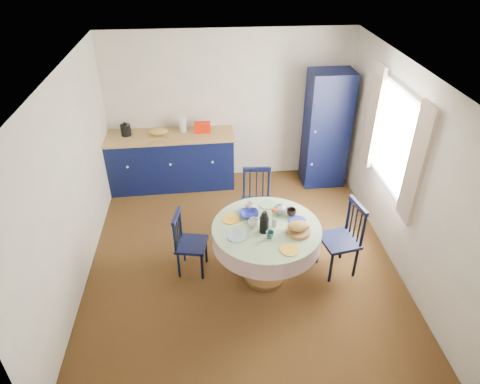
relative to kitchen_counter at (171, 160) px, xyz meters
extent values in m
plane|color=black|center=(1.00, -1.96, -0.48)|extent=(4.50, 4.50, 0.00)
plane|color=white|center=(1.00, -1.96, 2.02)|extent=(4.50, 4.50, 0.00)
cube|color=beige|center=(1.00, 0.29, 0.77)|extent=(4.00, 0.02, 2.50)
cube|color=beige|center=(-1.00, -1.96, 0.77)|extent=(0.02, 4.50, 2.50)
cube|color=beige|center=(3.00, -1.96, 0.77)|extent=(0.02, 4.50, 2.50)
plane|color=white|center=(3.00, -1.66, 1.02)|extent=(0.00, 1.20, 1.20)
cube|color=beige|center=(2.92, -2.36, 1.07)|extent=(0.05, 0.34, 1.45)
cube|color=beige|center=(2.92, -0.96, 1.07)|extent=(0.05, 0.34, 1.45)
cube|color=black|center=(0.00, 0.00, -0.03)|extent=(2.06, 0.68, 0.90)
cube|color=#A7814C|center=(0.00, 0.00, 0.44)|extent=(2.12, 0.72, 0.04)
cube|color=#9B1303|center=(0.54, 0.07, 0.54)|extent=(0.26, 0.15, 0.16)
cube|color=#A7814C|center=(-0.16, -0.06, 0.47)|extent=(0.35, 0.25, 0.02)
ellipsoid|color=tan|center=(-0.16, -0.06, 0.54)|extent=(0.31, 0.20, 0.13)
cylinder|color=silver|center=(0.23, 0.12, 0.57)|extent=(0.12, 0.12, 0.22)
cube|color=black|center=(2.55, -0.11, 0.49)|extent=(0.69, 0.50, 1.94)
cylinder|color=white|center=(2.29, -0.36, 0.58)|extent=(0.04, 0.02, 0.04)
cylinder|color=white|center=(2.29, -0.36, 0.00)|extent=(0.04, 0.02, 0.04)
cylinder|color=brown|center=(1.26, -2.36, -0.46)|extent=(0.54, 0.54, 0.05)
cylinder|color=brown|center=(1.26, -2.36, -0.09)|extent=(0.11, 0.11, 0.72)
cylinder|color=brown|center=(1.26, -2.36, 0.28)|extent=(1.24, 1.24, 0.03)
cylinder|color=silver|center=(1.26, -2.36, 0.19)|extent=(1.30, 1.30, 0.22)
cylinder|color=beige|center=(1.26, -2.36, 0.30)|extent=(1.30, 1.30, 0.01)
cylinder|color=#8DB0C2|center=(0.89, -2.51, 0.31)|extent=(0.22, 0.22, 0.01)
cylinder|color=gold|center=(1.46, -2.79, 0.31)|extent=(0.22, 0.22, 0.01)
cylinder|color=navy|center=(1.65, -2.28, 0.31)|extent=(0.22, 0.22, 0.01)
cylinder|color=#78B06F|center=(1.34, -1.90, 0.31)|extent=(0.22, 0.22, 0.01)
cylinder|color=gold|center=(0.85, -2.17, 0.31)|extent=(0.22, 0.22, 0.01)
cylinder|color=brown|center=(1.61, -2.50, 0.33)|extent=(0.28, 0.28, 0.05)
ellipsoid|color=tan|center=(1.61, -2.50, 0.41)|extent=(0.26, 0.16, 0.11)
cube|color=silver|center=(1.13, -2.25, 0.33)|extent=(0.10, 0.07, 0.04)
cylinder|color=black|center=(0.47, -2.33, -0.28)|extent=(0.03, 0.03, 0.40)
cylinder|color=black|center=(0.53, -2.02, -0.28)|extent=(0.03, 0.03, 0.40)
cylinder|color=black|center=(0.18, -2.27, -0.28)|extent=(0.03, 0.03, 0.40)
cylinder|color=black|center=(0.24, -1.96, -0.28)|extent=(0.03, 0.03, 0.40)
cube|color=black|center=(0.36, -2.15, -0.07)|extent=(0.44, 0.45, 0.04)
cylinder|color=black|center=(0.16, -2.27, 0.15)|extent=(0.03, 0.03, 0.44)
cylinder|color=black|center=(0.22, -1.96, 0.15)|extent=(0.03, 0.03, 0.44)
cube|color=black|center=(0.19, -2.11, 0.36)|extent=(0.10, 0.35, 0.06)
cylinder|color=black|center=(0.18, -2.20, 0.14)|extent=(0.02, 0.02, 0.37)
cylinder|color=black|center=(0.19, -2.11, 0.14)|extent=(0.02, 0.02, 0.37)
cylinder|color=black|center=(0.21, -2.03, 0.14)|extent=(0.02, 0.02, 0.37)
cylinder|color=black|center=(1.09, -1.58, -0.26)|extent=(0.04, 0.04, 0.44)
cylinder|color=black|center=(1.44, -1.60, -0.26)|extent=(0.04, 0.04, 0.44)
cylinder|color=black|center=(1.10, -1.25, -0.26)|extent=(0.04, 0.04, 0.44)
cylinder|color=black|center=(1.45, -1.27, -0.26)|extent=(0.04, 0.04, 0.44)
cube|color=black|center=(1.27, -1.43, -0.02)|extent=(0.45, 0.43, 0.04)
cylinder|color=black|center=(1.10, -1.23, 0.23)|extent=(0.04, 0.04, 0.50)
cylinder|color=black|center=(1.45, -1.25, 0.23)|extent=(0.04, 0.04, 0.50)
cube|color=black|center=(1.28, -1.24, 0.46)|extent=(0.39, 0.06, 0.06)
cylinder|color=black|center=(1.19, -1.24, 0.21)|extent=(0.02, 0.02, 0.41)
cylinder|color=black|center=(1.28, -1.24, 0.21)|extent=(0.02, 0.02, 0.41)
cylinder|color=black|center=(1.37, -1.24, 0.21)|extent=(0.02, 0.02, 0.41)
cylinder|color=black|center=(1.99, -2.16, -0.25)|extent=(0.04, 0.04, 0.46)
cylinder|color=black|center=(2.06, -2.52, -0.25)|extent=(0.04, 0.04, 0.46)
cylinder|color=black|center=(2.33, -2.10, -0.25)|extent=(0.04, 0.04, 0.46)
cylinder|color=black|center=(2.40, -2.45, -0.25)|extent=(0.04, 0.04, 0.46)
cube|color=black|center=(2.20, -2.31, 0.00)|extent=(0.50, 0.52, 0.04)
cylinder|color=black|center=(2.35, -2.09, 0.25)|extent=(0.04, 0.04, 0.51)
cylinder|color=black|center=(2.42, -2.45, 0.25)|extent=(0.04, 0.04, 0.51)
cube|color=black|center=(2.38, -2.27, 0.48)|extent=(0.12, 0.40, 0.06)
cylinder|color=black|center=(2.37, -2.18, 0.23)|extent=(0.02, 0.02, 0.42)
cylinder|color=black|center=(2.38, -2.27, 0.23)|extent=(0.02, 0.02, 0.42)
cylinder|color=black|center=(2.40, -2.36, 0.23)|extent=(0.02, 0.02, 0.42)
imported|color=silver|center=(1.11, -2.32, 0.36)|extent=(0.12, 0.12, 0.10)
imported|color=#2C6267|center=(1.27, -2.56, 0.35)|extent=(0.09, 0.09, 0.09)
imported|color=black|center=(1.60, -2.15, 0.35)|extent=(0.12, 0.12, 0.09)
imported|color=silver|center=(1.09, -1.98, 0.36)|extent=(0.10, 0.10, 0.10)
imported|color=navy|center=(1.08, -2.12, 0.34)|extent=(0.22, 0.22, 0.06)
camera|label=1|loc=(0.60, -6.34, 3.41)|focal=32.00mm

